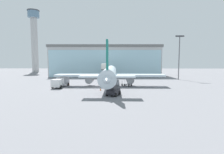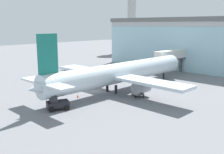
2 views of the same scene
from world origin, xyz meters
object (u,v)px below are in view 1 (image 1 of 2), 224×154
Objects in this scene: jet_bridge at (106,67)px; catering_truck at (61,82)px; pushback_tug at (113,91)px; baggage_cart at (127,84)px; safety_cone_wingtip at (69,84)px; apron_light_mast at (179,53)px; safety_cone_nose at (101,89)px; airplane at (110,74)px; control_tower at (34,36)px.

catering_truck is at bearing 158.87° from jet_bridge.
jet_bridge is 27.35m from catering_truck.
pushback_tug is (3.63, -36.87, -3.66)m from jet_bridge.
baggage_cart is 17.40m from safety_cone_wingtip.
apron_light_mast reaches higher than safety_cone_wingtip.
pushback_tug is at bearing -50.92° from safety_cone_wingtip.
pushback_tug is 7.06m from safety_cone_nose.
pushback_tug is (1.18, -14.77, -2.45)m from airplane.
safety_cone_nose is (11.33, -5.65, -1.19)m from catering_truck.
airplane reaches higher than safety_cone_wingtip.
apron_light_mast is 42.22m from safety_cone_wingtip.
airplane is 69.44× the size of safety_cone_wingtip.
baggage_cart is at bearing -140.06° from apron_light_mast.
airplane is at bearing -8.92° from safety_cone_wingtip.
airplane is 9.25m from safety_cone_nose.
safety_cone_wingtip is at bearing 61.68° from pushback_tug.
jet_bridge is 37.23m from pushback_tug.
control_tower is 86.65m from baggage_cart.
control_tower is at bearing 52.18° from jet_bridge.
control_tower is 12.17× the size of baggage_cart.
pushback_tug reaches higher than baggage_cart.
catering_truck is 2.05× the size of pushback_tug.
baggage_cart reaches higher than safety_cone_nose.
baggage_cart is at bearing 50.11° from safety_cone_nose.
baggage_cart is (18.11, 2.47, -0.97)m from catering_truck.
catering_truck is 13.60× the size of safety_cone_wingtip.
control_tower is 78.16m from catering_truck.
control_tower reaches higher than safety_cone_nose.
airplane reaches higher than safety_cone_nose.
control_tower is at bearing 149.23° from apron_light_mast.
jet_bridge is 3.20× the size of pushback_tug.
apron_light_mast reaches higher than jet_bridge.
pushback_tug is at bearing -63.67° from safety_cone_nose.
apron_light_mast reaches higher than safety_cone_nose.
jet_bridge is at bearing 6.32° from airplane.
pushback_tug is at bearing 55.96° from catering_truck.
apron_light_mast is at bearing 42.78° from safety_cone_nose.
control_tower reaches higher than safety_cone_wingtip.
baggage_cart is 14.88m from pushback_tug.
jet_bridge reaches higher than baggage_cart.
catering_truck is (-13.27, -2.83, -1.96)m from airplane.
apron_light_mast is at bearing -30.77° from control_tower.
baggage_cart is (4.85, -0.36, -2.92)m from airplane.
pushback_tug reaches higher than safety_cone_wingtip.
control_tower is at bearing -144.86° from catering_truck.
catering_truck is 4.99m from safety_cone_wingtip.
apron_light_mast is (76.16, -45.35, -12.95)m from control_tower.
apron_light_mast reaches higher than baggage_cart.
control_tower reaches higher than apron_light_mast.
catering_truck is at bearing 73.02° from pushback_tug.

